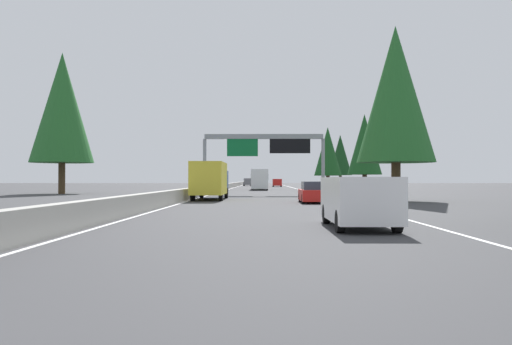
{
  "coord_description": "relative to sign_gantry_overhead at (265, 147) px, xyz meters",
  "views": [
    {
      "loc": [
        -3.98,
        -5.75,
        1.62
      ],
      "look_at": [
        60.41,
        -4.92,
        2.46
      ],
      "focal_mm": 36.74,
      "sensor_mm": 36.0,
      "label": 1
    }
  ],
  "objects": [
    {
      "name": "sedan_distant_b",
      "position": [
        49.62,
        0.82,
        -4.35
      ],
      "size": [
        4.4,
        1.8,
        1.47
      ],
      "color": "red",
      "rests_on": "ground"
    },
    {
      "name": "pickup_far_center",
      "position": [
        77.11,
        4.1,
        -4.11
      ],
      "size": [
        5.6,
        2.0,
        1.86
      ],
      "color": "slate",
      "rests_on": "ground"
    },
    {
      "name": "sign_gantry_overhead",
      "position": [
        0.0,
        0.0,
        0.0
      ],
      "size": [
        0.5,
        12.68,
        6.32
      ],
      "color": "gray",
      "rests_on": "ground"
    },
    {
      "name": "minivan_mid_left",
      "position": [
        -36.77,
        -2.91,
        -4.08
      ],
      "size": [
        5.0,
        1.95,
        1.69
      ],
      "color": "white",
      "rests_on": "ground"
    },
    {
      "name": "median_barrier",
      "position": [
        29.68,
        6.34,
        -4.58
      ],
      "size": [
        180.0,
        0.56,
        0.9
      ],
      "primitive_type": "cube",
      "color": "#9E9B93",
      "rests_on": "ground"
    },
    {
      "name": "sedan_far_right",
      "position": [
        55.89,
        0.67,
        -4.35
      ],
      "size": [
        4.4,
        1.8,
        1.47
      ],
      "color": "maroon",
      "rests_on": "ground"
    },
    {
      "name": "shoulder_stripe_right",
      "position": [
        19.68,
        -5.48,
        -5.02
      ],
      "size": [
        160.0,
        0.16,
        0.01
      ],
      "primitive_type": "cube",
      "color": "silver",
      "rests_on": "ground"
    },
    {
      "name": "sedan_near_center",
      "position": [
        -18.17,
        -3.21,
        -4.35
      ],
      "size": [
        4.4,
        1.8,
        1.47
      ],
      "color": "red",
      "rests_on": "ground"
    },
    {
      "name": "conifer_right_near",
      "position": [
        -15.33,
        -9.61,
        2.92
      ],
      "size": [
        5.75,
        5.75,
        13.08
      ],
      "color": "#4C3823",
      "rests_on": "ground"
    },
    {
      "name": "conifer_right_far",
      "position": [
        30.82,
        -10.3,
        1.13
      ],
      "size": [
        4.46,
        4.46,
        10.13
      ],
      "color": "#4C3823",
      "rests_on": "ground"
    },
    {
      "name": "conifer_left_near",
      "position": [
        3.98,
        22.8,
        4.63
      ],
      "size": [
        6.98,
        6.98,
        15.87
      ],
      "color": "#4C3823",
      "rests_on": "ground"
    },
    {
      "name": "ground_plane",
      "position": [
        9.68,
        6.04,
        -5.03
      ],
      "size": [
        320.0,
        320.0,
        0.0
      ],
      "primitive_type": "plane",
      "color": "#38383A"
    },
    {
      "name": "bus_near_right",
      "position": [
        27.03,
        0.74,
        -3.31
      ],
      "size": [
        11.5,
        2.55,
        3.1
      ],
      "color": "white",
      "rests_on": "ground"
    },
    {
      "name": "conifer_right_distant",
      "position": [
        63.93,
        -17.23,
        2.08
      ],
      "size": [
        5.14,
        5.14,
        11.69
      ],
      "color": "#4C3823",
      "rests_on": "ground"
    },
    {
      "name": "shoulder_stripe_median",
      "position": [
        19.68,
        5.79,
        -5.02
      ],
      "size": [
        160.0,
        0.16,
        0.01
      ],
      "primitive_type": "cube",
      "color": "silver",
      "rests_on": "ground"
    },
    {
      "name": "minivan_mid_right",
      "position": [
        60.87,
        -2.88,
        -4.08
      ],
      "size": [
        5.0,
        1.95,
        1.69
      ],
      "color": "red",
      "rests_on": "ground"
    },
    {
      "name": "conifer_right_mid",
      "position": [
        14.61,
        -13.11,
        1.18
      ],
      "size": [
        4.5,
        4.5,
        10.22
      ],
      "color": "#4C3823",
      "rests_on": "ground"
    },
    {
      "name": "box_truck_mid_center",
      "position": [
        -12.54,
        4.48,
        -3.42
      ],
      "size": [
        8.5,
        2.4,
        2.95
      ],
      "color": "gold",
      "rests_on": "ground"
    }
  ]
}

